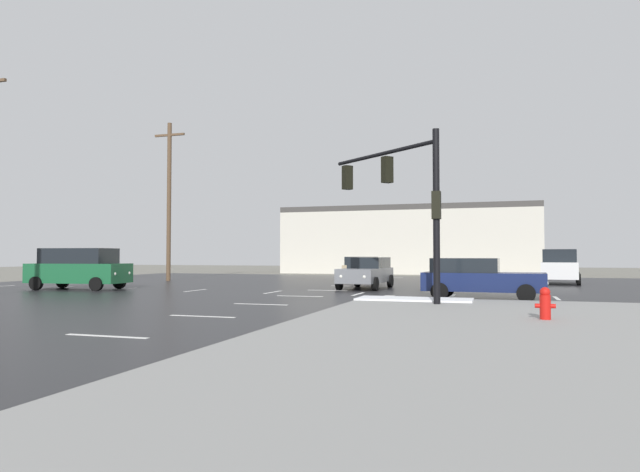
{
  "coord_description": "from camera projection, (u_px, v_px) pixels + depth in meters",
  "views": [
    {
      "loc": [
        7.84,
        -23.95,
        1.72
      ],
      "look_at": [
        -1.18,
        4.5,
        2.73
      ],
      "focal_mm": 31.66,
      "sensor_mm": 36.0,
      "label": 1
    }
  ],
  "objects": [
    {
      "name": "traffic_signal_mast",
      "position": [
        404.0,
        190.0,
        19.63
      ],
      "size": [
        4.43,
        3.73,
        5.7
      ],
      "rotation": [
        0.0,
        0.0,
        2.45
      ],
      "color": "black",
      "rests_on": "sidewalk_corner"
    },
    {
      "name": "strip_building_background",
      "position": [
        410.0,
        240.0,
        53.24
      ],
      "size": [
        23.15,
        8.0,
        6.2
      ],
      "color": "beige",
      "rests_on": "ground_plane"
    },
    {
      "name": "ground_plane",
      "position": [
        315.0,
        294.0,
        25.13
      ],
      "size": [
        120.0,
        120.0,
        0.0
      ],
      "primitive_type": "plane",
      "color": "slate"
    },
    {
      "name": "utility_pole_far",
      "position": [
        169.0,
        198.0,
        37.32
      ],
      "size": [
        2.2,
        0.28,
        10.5
      ],
      "color": "brown",
      "rests_on": "ground_plane"
    },
    {
      "name": "snow_strip_curbside",
      "position": [
        414.0,
        299.0,
        19.81
      ],
      "size": [
        4.0,
        1.6,
        0.06
      ],
      "primitive_type": "cube",
      "color": "white",
      "rests_on": "sidewalk_corner"
    },
    {
      "name": "lane_markings",
      "position": [
        332.0,
        296.0,
        23.45
      ],
      "size": [
        36.15,
        36.15,
        0.01
      ],
      "color": "silver",
      "rests_on": "road_asphalt"
    },
    {
      "name": "sedan_navy",
      "position": [
        479.0,
        278.0,
        21.57
      ],
      "size": [
        4.61,
        2.2,
        1.58
      ],
      "rotation": [
        0.0,
        0.0,
        -0.05
      ],
      "color": "#141E47",
      "rests_on": "road_asphalt"
    },
    {
      "name": "suv_white",
      "position": [
        560.0,
        266.0,
        33.41
      ],
      "size": [
        2.57,
        4.98,
        2.03
      ],
      "rotation": [
        0.0,
        0.0,
        1.47
      ],
      "color": "white",
      "rests_on": "road_asphalt"
    },
    {
      "name": "sedan_grey",
      "position": [
        367.0,
        272.0,
        28.7
      ],
      "size": [
        2.22,
        4.61,
        1.58
      ],
      "rotation": [
        0.0,
        0.0,
        -1.62
      ],
      "color": "slate",
      "rests_on": "road_asphalt"
    },
    {
      "name": "suv_green",
      "position": [
        79.0,
        268.0,
        27.87
      ],
      "size": [
        4.97,
        2.52,
        2.03
      ],
      "rotation": [
        0.0,
        0.0,
        0.09
      ],
      "color": "#195933",
      "rests_on": "road_asphalt"
    },
    {
      "name": "fire_hydrant",
      "position": [
        545.0,
        303.0,
        13.84
      ],
      "size": [
        0.48,
        0.26,
        0.79
      ],
      "color": "red",
      "rests_on": "sidewalk_corner"
    },
    {
      "name": "road_asphalt",
      "position": [
        315.0,
        293.0,
        25.13
      ],
      "size": [
        44.0,
        44.0,
        0.02
      ],
      "primitive_type": "cube",
      "color": "#232326",
      "rests_on": "ground_plane"
    },
    {
      "name": "sedan_tan",
      "position": [
        363.0,
        268.0,
        38.37
      ],
      "size": [
        2.15,
        4.59,
        1.58
      ],
      "rotation": [
        0.0,
        0.0,
        1.54
      ],
      "color": "tan",
      "rests_on": "road_asphalt"
    }
  ]
}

